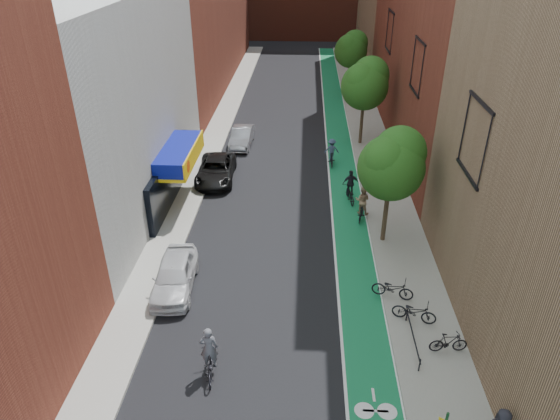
# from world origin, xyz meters

# --- Properties ---
(ground) EXTENTS (160.00, 160.00, 0.00)m
(ground) POSITION_xyz_m (0.00, 0.00, 0.00)
(ground) COLOR black
(ground) RESTS_ON ground
(bike_lane) EXTENTS (2.00, 68.00, 0.01)m
(bike_lane) POSITION_xyz_m (4.00, 26.00, 0.01)
(bike_lane) COLOR #14724C
(bike_lane) RESTS_ON ground
(sidewalk_left) EXTENTS (2.00, 68.00, 0.15)m
(sidewalk_left) POSITION_xyz_m (-6.00, 26.00, 0.07)
(sidewalk_left) COLOR gray
(sidewalk_left) RESTS_ON ground
(sidewalk_right) EXTENTS (3.00, 68.00, 0.15)m
(sidewalk_right) POSITION_xyz_m (6.50, 26.00, 0.07)
(sidewalk_right) COLOR gray
(sidewalk_right) RESTS_ON ground
(building_left_white) EXTENTS (8.00, 20.00, 12.00)m
(building_left_white) POSITION_xyz_m (-11.00, 14.00, 6.00)
(building_left_white) COLOR silver
(building_left_white) RESTS_ON ground
(tree_near) EXTENTS (3.40, 3.36, 6.42)m
(tree_near) POSITION_xyz_m (5.65, 10.02, 4.66)
(tree_near) COLOR #332619
(tree_near) RESTS_ON ground
(tree_mid) EXTENTS (3.55, 3.53, 6.74)m
(tree_mid) POSITION_xyz_m (5.65, 24.02, 4.89)
(tree_mid) COLOR #332619
(tree_mid) RESTS_ON ground
(tree_far) EXTENTS (3.30, 3.25, 6.21)m
(tree_far) POSITION_xyz_m (5.65, 38.02, 4.50)
(tree_far) COLOR #332619
(tree_far) RESTS_ON ground
(parked_car_white) EXTENTS (2.07, 4.58, 1.52)m
(parked_car_white) POSITION_xyz_m (-4.60, 5.44, 0.76)
(parked_car_white) COLOR silver
(parked_car_white) RESTS_ON ground
(parked_car_black) EXTENTS (2.59, 5.24, 1.43)m
(parked_car_black) POSITION_xyz_m (-4.60, 17.12, 0.71)
(parked_car_black) COLOR black
(parked_car_black) RESTS_ON ground
(parked_car_silver) EXTENTS (1.64, 4.31, 1.40)m
(parked_car_silver) POSITION_xyz_m (-3.60, 23.32, 0.70)
(parked_car_silver) COLOR gray
(parked_car_silver) RESTS_ON ground
(cyclist_lead) EXTENTS (0.89, 1.86, 2.19)m
(cyclist_lead) POSITION_xyz_m (-2.07, 0.39, 0.75)
(cyclist_lead) COLOR black
(cyclist_lead) RESTS_ON ground
(cyclist_lane_near) EXTENTS (0.97, 1.62, 2.06)m
(cyclist_lane_near) POSITION_xyz_m (4.66, 12.39, 0.90)
(cyclist_lane_near) COLOR black
(cyclist_lane_near) RESTS_ON ground
(cyclist_lane_mid) EXTENTS (1.05, 1.92, 2.05)m
(cyclist_lane_mid) POSITION_xyz_m (4.15, 14.56, 0.75)
(cyclist_lane_mid) COLOR black
(cyclist_lane_mid) RESTS_ON ground
(cyclist_lane_far) EXTENTS (1.06, 1.80, 1.94)m
(cyclist_lane_far) POSITION_xyz_m (3.20, 20.00, 0.84)
(cyclist_lane_far) COLOR black
(cyclist_lane_far) RESTS_ON ground
(parked_bike_near) EXTENTS (1.97, 1.17, 0.98)m
(parked_bike_near) POSITION_xyz_m (6.09, 3.63, 0.64)
(parked_bike_near) COLOR black
(parked_bike_near) RESTS_ON sidewalk_right
(parked_bike_mid) EXTENTS (1.56, 0.56, 0.92)m
(parked_bike_mid) POSITION_xyz_m (7.11, 1.88, 0.61)
(parked_bike_mid) COLOR black
(parked_bike_mid) RESTS_ON sidewalk_right
(parked_bike_far) EXTENTS (1.98, 1.13, 0.98)m
(parked_bike_far) POSITION_xyz_m (5.40, 5.14, 0.64)
(parked_bike_far) COLOR black
(parked_bike_far) RESTS_ON sidewalk_right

